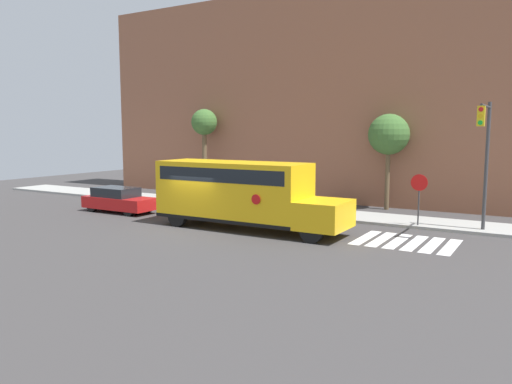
{
  "coord_description": "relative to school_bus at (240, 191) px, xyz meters",
  "views": [
    {
      "loc": [
        14.45,
        -18.78,
        4.62
      ],
      "look_at": [
        2.48,
        1.4,
        1.74
      ],
      "focal_mm": 35.0,
      "sensor_mm": 36.0,
      "label": 1
    }
  ],
  "objects": [
    {
      "name": "ground_plane",
      "position": [
        -1.9,
        -0.9,
        -1.8
      ],
      "size": [
        60.0,
        60.0,
        0.0
      ],
      "primitive_type": "plane",
      "color": "#3A3838"
    },
    {
      "name": "sidewalk_strip",
      "position": [
        -1.9,
        5.6,
        -1.72
      ],
      "size": [
        44.0,
        3.0,
        0.15
      ],
      "color": "#9E9E99",
      "rests_on": "ground"
    },
    {
      "name": "building_backdrop",
      "position": [
        -1.9,
        12.1,
        5.09
      ],
      "size": [
        32.0,
        4.0,
        13.77
      ],
      "color": "#935B42",
      "rests_on": "ground"
    },
    {
      "name": "crosswalk_stripes",
      "position": [
        7.53,
        1.1,
        -1.79
      ],
      "size": [
        4.0,
        3.2,
        0.01
      ],
      "color": "white",
      "rests_on": "ground"
    },
    {
      "name": "school_bus",
      "position": [
        0.0,
        0.0,
        0.0
      ],
      "size": [
        9.39,
        2.57,
        3.17
      ],
      "color": "yellow",
      "rests_on": "ground"
    },
    {
      "name": "parked_car",
      "position": [
        -8.61,
        0.58,
        -1.09
      ],
      "size": [
        4.4,
        1.72,
        1.42
      ],
      "color": "red",
      "rests_on": "ground"
    },
    {
      "name": "stop_sign",
      "position": [
        7.24,
        4.42,
        -0.04
      ],
      "size": [
        0.79,
        0.1,
        2.59
      ],
      "color": "#38383A",
      "rests_on": "ground"
    },
    {
      "name": "traffic_light",
      "position": [
        10.04,
        3.96,
        2.08
      ],
      "size": [
        0.28,
        3.12,
        5.9
      ],
      "color": "#38383A",
      "rests_on": "ground"
    },
    {
      "name": "tree_near_sidewalk",
      "position": [
        4.31,
        9.37,
        2.58
      ],
      "size": [
        2.38,
        2.38,
        5.62
      ],
      "color": "brown",
      "rests_on": "ground"
    },
    {
      "name": "tree_far_sidewalk",
      "position": [
        -8.78,
        9.09,
        3.24
      ],
      "size": [
        1.84,
        1.84,
        6.17
      ],
      "color": "brown",
      "rests_on": "ground"
    }
  ]
}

